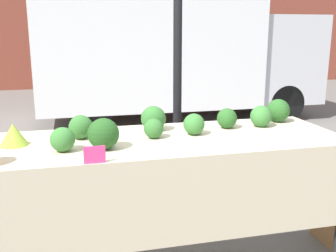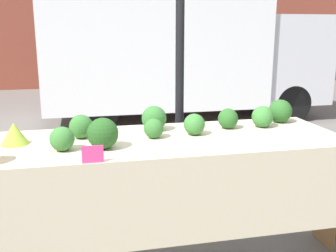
% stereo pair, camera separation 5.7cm
% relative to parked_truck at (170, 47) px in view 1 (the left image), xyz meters
% --- Properties ---
extents(tent_pole, '(0.07, 0.07, 2.65)m').
position_rel_parked_truck_xyz_m(tent_pole, '(-0.92, -3.92, 0.02)').
color(tent_pole, black).
rests_on(tent_pole, ground_plane).
extents(parked_truck, '(4.98, 1.95, 2.46)m').
position_rel_parked_truck_xyz_m(parked_truck, '(0.00, 0.00, 0.00)').
color(parked_truck, white).
rests_on(parked_truck, ground_plane).
extents(market_table, '(2.27, 0.81, 0.91)m').
position_rel_parked_truck_xyz_m(market_table, '(-1.18, -4.72, -0.50)').
color(market_table, beige).
rests_on(market_table, ground_plane).
extents(romanesco_head, '(0.17, 0.17, 0.13)m').
position_rel_parked_truck_xyz_m(romanesco_head, '(-2.11, -4.59, -0.32)').
color(romanesco_head, '#93B238').
rests_on(romanesco_head, market_table).
extents(broccoli_head_0, '(0.13, 0.13, 0.13)m').
position_rel_parked_truck_xyz_m(broccoli_head_0, '(-1.27, -4.63, -0.33)').
color(broccoli_head_0, '#336B2D').
rests_on(broccoli_head_0, market_table).
extents(broccoli_head_1, '(0.15, 0.15, 0.15)m').
position_rel_parked_truck_xyz_m(broccoli_head_1, '(-1.72, -4.54, -0.31)').
color(broccoli_head_1, '#336B2D').
rests_on(broccoli_head_1, market_table).
extents(broccoli_head_2, '(0.14, 0.14, 0.14)m').
position_rel_parked_truck_xyz_m(broccoli_head_2, '(-0.71, -4.49, -0.32)').
color(broccoli_head_2, '#285B23').
rests_on(broccoli_head_2, market_table).
extents(broccoli_head_3, '(0.14, 0.14, 0.14)m').
position_rel_parked_truck_xyz_m(broccoli_head_3, '(-0.99, -4.61, -0.32)').
color(broccoli_head_3, '#387533').
rests_on(broccoli_head_3, market_table).
extents(broccoli_head_4, '(0.14, 0.14, 0.14)m').
position_rel_parked_truck_xyz_m(broccoli_head_4, '(-1.83, -4.79, -0.32)').
color(broccoli_head_4, '#387533').
rests_on(broccoli_head_4, market_table).
extents(broccoli_head_5, '(0.17, 0.17, 0.17)m').
position_rel_parked_truck_xyz_m(broccoli_head_5, '(-0.26, -4.40, -0.30)').
color(broccoli_head_5, '#285B23').
rests_on(broccoli_head_5, market_table).
extents(broccoli_head_6, '(0.17, 0.17, 0.17)m').
position_rel_parked_truck_xyz_m(broccoli_head_6, '(-1.23, -4.44, -0.30)').
color(broccoli_head_6, '#336B2D').
rests_on(broccoli_head_6, market_table).
extents(broccoli_head_7, '(0.15, 0.15, 0.15)m').
position_rel_parked_truck_xyz_m(broccoli_head_7, '(-0.46, -4.51, -0.31)').
color(broccoli_head_7, '#387533').
rests_on(broccoli_head_7, market_table).
extents(broccoli_head_8, '(0.18, 0.18, 0.18)m').
position_rel_parked_truck_xyz_m(broccoli_head_8, '(-1.60, -4.80, -0.30)').
color(broccoli_head_8, '#23511E').
rests_on(broccoli_head_8, market_table).
extents(price_sign, '(0.11, 0.01, 0.09)m').
position_rel_parked_truck_xyz_m(price_sign, '(-1.66, -5.04, -0.34)').
color(price_sign, '#E53D84').
rests_on(price_sign, market_table).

